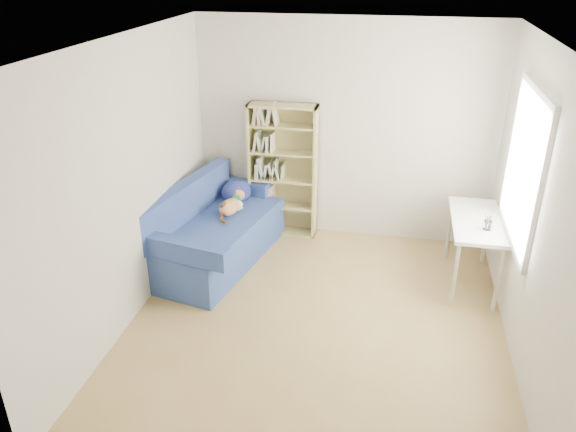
{
  "coord_description": "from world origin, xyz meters",
  "views": [
    {
      "loc": [
        0.6,
        -4.34,
        3.23
      ],
      "look_at": [
        -0.38,
        0.56,
        0.85
      ],
      "focal_mm": 35.0,
      "sensor_mm": 36.0,
      "label": 1
    }
  ],
  "objects_px": {
    "sofa": "(214,232)",
    "pen_cup": "(488,224)",
    "bookshelf": "(283,176)",
    "desk": "(476,226)"
  },
  "relations": [
    {
      "from": "bookshelf",
      "to": "pen_cup",
      "type": "bearing_deg",
      "value": -24.01
    },
    {
      "from": "sofa",
      "to": "pen_cup",
      "type": "bearing_deg",
      "value": 8.23
    },
    {
      "from": "sofa",
      "to": "bookshelf",
      "type": "relative_size",
      "value": 1.24
    },
    {
      "from": "sofa",
      "to": "pen_cup",
      "type": "height_order",
      "value": "sofa"
    },
    {
      "from": "bookshelf",
      "to": "desk",
      "type": "xyz_separation_m",
      "value": [
        2.18,
        -0.78,
        -0.09
      ]
    },
    {
      "from": "desk",
      "to": "pen_cup",
      "type": "xyz_separation_m",
      "value": [
        0.07,
        -0.22,
        0.14
      ]
    },
    {
      "from": "desk",
      "to": "sofa",
      "type": "bearing_deg",
      "value": -179.14
    },
    {
      "from": "pen_cup",
      "to": "desk",
      "type": "bearing_deg",
      "value": 107.82
    },
    {
      "from": "bookshelf",
      "to": "desk",
      "type": "relative_size",
      "value": 1.49
    },
    {
      "from": "sofa",
      "to": "pen_cup",
      "type": "xyz_separation_m",
      "value": [
        2.88,
        -0.18,
        0.46
      ]
    }
  ]
}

